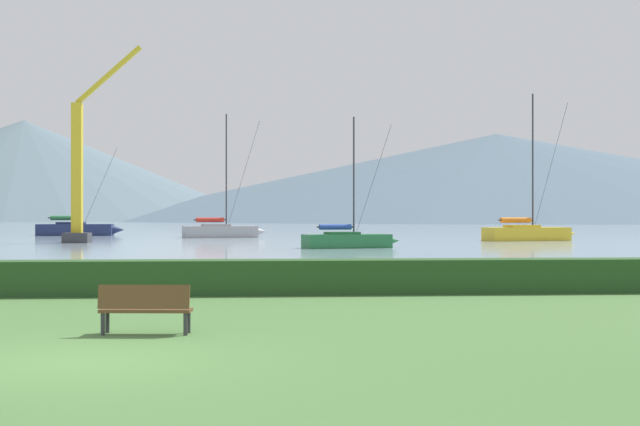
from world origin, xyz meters
TOP-DOWN VIEW (x-y plane):
  - ground_plane at (0.00, 0.00)m, footprint 1000.00×1000.00m
  - harbor_water at (0.00, 137.00)m, footprint 320.00×246.00m
  - hedge_line at (0.00, 11.00)m, footprint 80.00×1.20m
  - sailboat_slip_0 at (-0.65, 71.55)m, footprint 8.42×4.00m
  - sailboat_slip_1 at (26.09, 59.33)m, footprint 8.64×3.96m
  - sailboat_slip_2 at (-16.36, 80.27)m, footprint 9.09×3.01m
  - sailboat_slip_4 at (8.92, 44.40)m, footprint 6.92×3.38m
  - park_bench_near_path at (0.58, 2.91)m, footprint 1.76×0.63m
  - dock_crane at (-11.31, 56.55)m, footprint 6.09×2.00m
  - distant_hill_west_ridge at (101.10, 332.76)m, footprint 325.36×325.36m
  - distant_hill_central_peak at (-86.64, 328.40)m, footprint 189.18×189.18m

SIDE VIEW (x-z plane):
  - ground_plane at x=0.00m, z-range 0.00..0.00m
  - harbor_water at x=0.00m, z-range 0.00..0.00m
  - hedge_line at x=0.00m, z-range 0.00..0.98m
  - park_bench_near_path at x=0.58m, z-range 0.06..1.01m
  - sailboat_slip_4 at x=8.92m, z-range -3.87..5.00m
  - sailboat_slip_0 at x=-0.65m, z-range -5.37..6.77m
  - sailboat_slip_1 at x=26.09m, z-range -5.62..7.07m
  - sailboat_slip_2 at x=-16.36m, z-range -4.18..5.66m
  - dock_crane at x=-11.31m, z-range -2.99..12.83m
  - distant_hill_west_ridge at x=101.10m, z-range 0.00..35.20m
  - distant_hill_central_peak at x=-86.64m, z-range 0.00..38.81m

